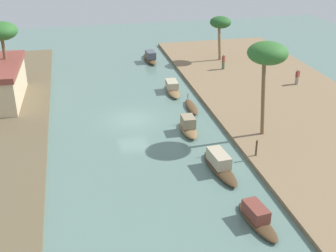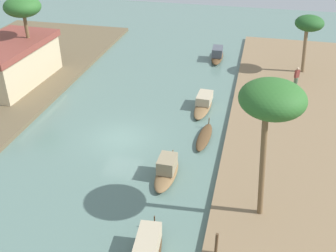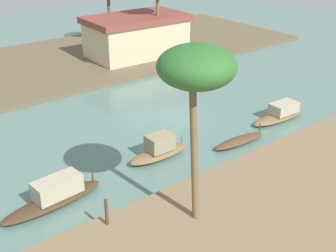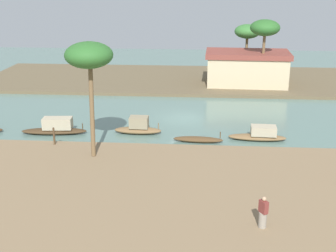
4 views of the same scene
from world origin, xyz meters
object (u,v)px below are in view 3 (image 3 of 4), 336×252
object	(u,v)px
sampan_with_tall_canopy	(159,150)
sampan_open_hull	(239,141)
sampan_upstream_small	(55,195)
sampan_midstream	(280,114)
riverside_building	(137,35)
mooring_post	(106,212)
palm_tree_left_near	(197,70)

from	to	relation	value
sampan_with_tall_canopy	sampan_open_hull	bearing A→B (deg)	-17.77
sampan_with_tall_canopy	sampan_upstream_small	distance (m)	6.36
sampan_midstream	riverside_building	bearing A→B (deg)	90.79
sampan_upstream_small	riverside_building	size ratio (longest dim) A/B	0.56
sampan_with_tall_canopy	mooring_post	bearing A→B (deg)	-145.57
sampan_midstream	sampan_open_hull	world-z (taller)	sampan_midstream
sampan_midstream	palm_tree_left_near	world-z (taller)	palm_tree_left_near
sampan_midstream	palm_tree_left_near	size ratio (longest dim) A/B	0.58
sampan_upstream_small	palm_tree_left_near	distance (m)	8.94
sampan_with_tall_canopy	sampan_midstream	bearing A→B (deg)	-4.22
mooring_post	sampan_upstream_small	bearing A→B (deg)	106.19
sampan_midstream	mooring_post	distance (m)	14.89
sampan_with_tall_canopy	mooring_post	distance (m)	6.56
sampan_open_hull	riverside_building	distance (m)	18.46
mooring_post	sampan_open_hull	bearing A→B (deg)	11.59
sampan_open_hull	mooring_post	world-z (taller)	mooring_post
sampan_open_hull	riverside_building	xyz separation A→B (m)	(5.04, 17.65, 1.94)
sampan_open_hull	riverside_building	bearing A→B (deg)	76.84
sampan_with_tall_canopy	riverside_building	xyz separation A→B (m)	(9.67, 16.09, 1.64)
mooring_post	riverside_building	world-z (taller)	riverside_building
mooring_post	palm_tree_left_near	distance (m)	6.94
mooring_post	riverside_building	distance (m)	24.87
riverside_building	sampan_upstream_small	bearing A→B (deg)	-131.78
sampan_upstream_small	sampan_open_hull	distance (m)	11.02
sampan_with_tall_canopy	riverside_building	distance (m)	18.85
sampan_with_tall_canopy	sampan_open_hull	size ratio (longest dim) A/B	0.99
mooring_post	palm_tree_left_near	bearing A→B (deg)	-27.61
sampan_midstream	palm_tree_left_near	bearing A→B (deg)	-155.86
mooring_post	palm_tree_left_near	size ratio (longest dim) A/B	0.16
sampan_upstream_small	riverside_building	bearing A→B (deg)	41.23
sampan_open_hull	sampan_upstream_small	bearing A→B (deg)	177.54
sampan_midstream	palm_tree_left_near	xyz separation A→B (m)	(-11.38, -4.51, 6.40)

